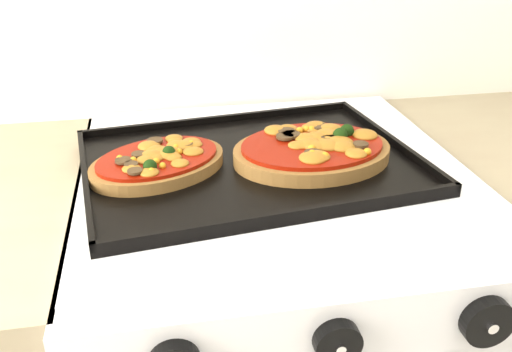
{
  "coord_description": "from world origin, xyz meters",
  "views": [
    {
      "loc": [
        -0.18,
        0.92,
        1.29
      ],
      "look_at": [
        -0.04,
        1.65,
        0.92
      ],
      "focal_mm": 40.0,
      "sensor_mm": 36.0,
      "label": 1
    }
  ],
  "objects": [
    {
      "name": "pizza_right",
      "position": [
        0.05,
        1.69,
        0.94
      ],
      "size": [
        0.27,
        0.22,
        0.04
      ],
      "primitive_type": null,
      "rotation": [
        0.0,
        0.0,
        0.11
      ],
      "color": "brown",
      "rests_on": "baking_tray"
    },
    {
      "name": "pizza_left",
      "position": [
        -0.18,
        1.7,
        0.94
      ],
      "size": [
        0.25,
        0.23,
        0.03
      ],
      "primitive_type": null,
      "rotation": [
        0.0,
        0.0,
        0.47
      ],
      "color": "brown",
      "rests_on": "baking_tray"
    },
    {
      "name": "knob_center",
      "position": [
        -0.01,
        1.37,
        0.85
      ],
      "size": [
        0.05,
        0.02,
        0.05
      ],
      "primitive_type": "cylinder",
      "rotation": [
        1.57,
        0.0,
        0.0
      ],
      "color": "black",
      "rests_on": "control_panel"
    },
    {
      "name": "baking_tray",
      "position": [
        -0.04,
        1.7,
        0.92
      ],
      "size": [
        0.54,
        0.43,
        0.02
      ],
      "primitive_type": "cube",
      "rotation": [
        0.0,
        0.0,
        0.12
      ],
      "color": "black",
      "rests_on": "stove"
    },
    {
      "name": "knob_right",
      "position": [
        0.17,
        1.37,
        0.85
      ],
      "size": [
        0.06,
        0.02,
        0.06
      ],
      "primitive_type": "cylinder",
      "rotation": [
        1.57,
        0.0,
        0.0
      ],
      "color": "black",
      "rests_on": "control_panel"
    },
    {
      "name": "control_panel",
      "position": [
        -0.01,
        1.39,
        0.85
      ],
      "size": [
        0.6,
        0.02,
        0.09
      ],
      "primitive_type": "cube",
      "color": "silver",
      "rests_on": "stove"
    }
  ]
}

